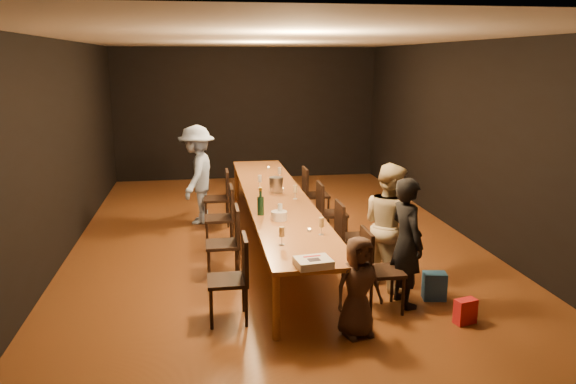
{
  "coord_description": "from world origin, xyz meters",
  "views": [
    {
      "loc": [
        -1.08,
        -7.96,
        2.72
      ],
      "look_at": [
        0.05,
        -0.79,
        1.0
      ],
      "focal_mm": 35.0,
      "sensor_mm": 36.0,
      "label": 1
    }
  ],
  "objects": [
    {
      "name": "chair_left_2",
      "position": [
        -0.85,
        0.0,
        0.47
      ],
      "size": [
        0.42,
        0.42,
        0.93
      ],
      "primitive_type": null,
      "rotation": [
        0.0,
        0.0,
        1.57
      ],
      "color": "black",
      "rests_on": "ground"
    },
    {
      "name": "chair_left_3",
      "position": [
        -0.85,
        1.2,
        0.47
      ],
      "size": [
        0.42,
        0.42,
        0.93
      ],
      "primitive_type": null,
      "rotation": [
        0.0,
        0.0,
        1.57
      ],
      "color": "black",
      "rests_on": "ground"
    },
    {
      "name": "tealight_near",
      "position": [
        0.15,
        -1.78,
        0.77
      ],
      "size": [
        0.05,
        0.05,
        0.03
      ],
      "primitive_type": "cylinder",
      "color": "#B2B7B2",
      "rests_on": "table"
    },
    {
      "name": "table",
      "position": [
        0.0,
        0.0,
        0.7
      ],
      "size": [
        0.9,
        6.0,
        0.75
      ],
      "color": "#95622B",
      "rests_on": "ground"
    },
    {
      "name": "ice_bucket",
      "position": [
        0.04,
        0.28,
        0.87
      ],
      "size": [
        0.24,
        0.24,
        0.23
      ],
      "primitive_type": "cylinder",
      "rotation": [
        0.0,
        0.0,
        0.14
      ],
      "color": "#A3A3A7",
      "rests_on": "table"
    },
    {
      "name": "champagne_bottle",
      "position": [
        -0.34,
        -0.97,
        0.93
      ],
      "size": [
        0.11,
        0.11,
        0.37
      ],
      "primitive_type": null,
      "rotation": [
        0.0,
        0.0,
        -0.33
      ],
      "color": "black",
      "rests_on": "table"
    },
    {
      "name": "wineglass_0",
      "position": [
        -0.24,
        -2.21,
        0.85
      ],
      "size": [
        0.06,
        0.06,
        0.21
      ],
      "primitive_type": null,
      "color": "beige",
      "rests_on": "table"
    },
    {
      "name": "ground",
      "position": [
        0.0,
        0.0,
        0.0
      ],
      "size": [
        10.0,
        10.0,
        0.0
      ],
      "primitive_type": "plane",
      "color": "#4E2813",
      "rests_on": "ground"
    },
    {
      "name": "man_blue",
      "position": [
        -1.15,
        1.41,
        0.83
      ],
      "size": [
        0.87,
        1.19,
        1.66
      ],
      "primitive_type": "imported",
      "rotation": [
        0.0,
        0.0,
        -1.82
      ],
      "color": "#97B4EA",
      "rests_on": "ground"
    },
    {
      "name": "gift_bag_blue",
      "position": [
        1.54,
        -2.23,
        0.16
      ],
      "size": [
        0.29,
        0.22,
        0.32
      ],
      "primitive_type": "cube",
      "rotation": [
        0.0,
        0.0,
        -0.17
      ],
      "color": "#2761AA",
      "rests_on": "ground"
    },
    {
      "name": "child",
      "position": [
        0.42,
        -2.93,
        0.52
      ],
      "size": [
        0.57,
        0.45,
        1.04
      ],
      "primitive_type": "imported",
      "rotation": [
        0.0,
        0.0,
        0.25
      ],
      "color": "#3E2B23",
      "rests_on": "ground"
    },
    {
      "name": "wineglass_1",
      "position": [
        0.26,
        -1.92,
        0.85
      ],
      "size": [
        0.06,
        0.06,
        0.21
      ],
      "primitive_type": null,
      "color": "beige",
      "rests_on": "table"
    },
    {
      "name": "chair_left_0",
      "position": [
        -0.85,
        -2.4,
        0.47
      ],
      "size": [
        0.42,
        0.42,
        0.93
      ],
      "primitive_type": null,
      "rotation": [
        0.0,
        0.0,
        1.57
      ],
      "color": "black",
      "rests_on": "ground"
    },
    {
      "name": "woman_birthday",
      "position": [
        1.15,
        -2.3,
        0.74
      ],
      "size": [
        0.44,
        0.59,
        1.47
      ],
      "primitive_type": "imported",
      "rotation": [
        0.0,
        0.0,
        1.73
      ],
      "color": "black",
      "rests_on": "ground"
    },
    {
      "name": "chair_right_0",
      "position": [
        0.85,
        -2.4,
        0.47
      ],
      "size": [
        0.42,
        0.42,
        0.93
      ],
      "primitive_type": null,
      "rotation": [
        0.0,
        0.0,
        -1.57
      ],
      "color": "black",
      "rests_on": "ground"
    },
    {
      "name": "woman_tan",
      "position": [
        1.15,
        -1.72,
        0.76
      ],
      "size": [
        0.8,
        0.9,
        1.53
      ],
      "primitive_type": "imported",
      "rotation": [
        0.0,
        0.0,
        1.92
      ],
      "color": "beige",
      "rests_on": "ground"
    },
    {
      "name": "chair_right_3",
      "position": [
        0.85,
        1.2,
        0.47
      ],
      "size": [
        0.42,
        0.42,
        0.93
      ],
      "primitive_type": null,
      "rotation": [
        0.0,
        0.0,
        -1.57
      ],
      "color": "black",
      "rests_on": "ground"
    },
    {
      "name": "gift_bag_red",
      "position": [
        1.62,
        -2.86,
        0.13
      ],
      "size": [
        0.25,
        0.18,
        0.27
      ],
      "primitive_type": "cube",
      "rotation": [
        0.0,
        0.0,
        0.25
      ],
      "color": "red",
      "rests_on": "ground"
    },
    {
      "name": "tealight_mid",
      "position": [
        0.15,
        0.39,
        0.77
      ],
      "size": [
        0.05,
        0.05,
        0.03
      ],
      "primitive_type": "cylinder",
      "color": "#B2B7B2",
      "rests_on": "table"
    },
    {
      "name": "wineglass_3",
      "position": [
        0.25,
        -0.19,
        0.85
      ],
      "size": [
        0.06,
        0.06,
        0.21
      ],
      "primitive_type": null,
      "color": "beige",
      "rests_on": "table"
    },
    {
      "name": "birthday_cake",
      "position": [
        -0.03,
        -2.9,
        0.79
      ],
      "size": [
        0.38,
        0.32,
        0.08
      ],
      "rotation": [
        0.0,
        0.0,
        0.13
      ],
      "color": "white",
      "rests_on": "table"
    },
    {
      "name": "tealight_far",
      "position": [
        0.15,
        2.17,
        0.77
      ],
      "size": [
        0.05,
        0.05,
        0.03
      ],
      "primitive_type": "cylinder",
      "color": "#B2B7B2",
      "rests_on": "table"
    },
    {
      "name": "chair_right_1",
      "position": [
        0.85,
        -1.2,
        0.47
      ],
      "size": [
        0.42,
        0.42,
        0.93
      ],
      "primitive_type": null,
      "rotation": [
        0.0,
        0.0,
        -1.57
      ],
      "color": "black",
      "rests_on": "ground"
    },
    {
      "name": "room_shell",
      "position": [
        0.0,
        0.0,
        2.08
      ],
      "size": [
        6.04,
        10.04,
        3.02
      ],
      "color": "black",
      "rests_on": "ground"
    },
    {
      "name": "wineglass_4",
      "position": [
        -0.18,
        0.6,
        0.85
      ],
      "size": [
        0.06,
        0.06,
        0.21
      ],
      "primitive_type": null,
      "color": "silver",
      "rests_on": "table"
    },
    {
      "name": "wineglass_5",
      "position": [
        0.22,
        1.17,
        0.85
      ],
      "size": [
        0.06,
        0.06,
        0.21
      ],
      "primitive_type": null,
      "color": "silver",
      "rests_on": "table"
    },
    {
      "name": "chair_right_2",
      "position": [
        0.85,
        0.0,
        0.47
      ],
      "size": [
        0.42,
        0.42,
        0.93
      ],
      "primitive_type": null,
      "rotation": [
        0.0,
        0.0,
        -1.57
      ],
      "color": "black",
      "rests_on": "ground"
    },
    {
      "name": "plate_stack",
      "position": [
        -0.13,
        -1.24,
        0.81
      ],
      "size": [
        0.25,
        0.25,
        0.11
      ],
      "primitive_type": "cylinder",
      "rotation": [
        0.0,
        0.0,
        0.27
      ],
      "color": "white",
      "rests_on": "table"
    },
    {
      "name": "wineglass_2",
      "position": [
        -0.12,
        -1.23,
        0.85
      ],
      "size": [
        0.06,
        0.06,
        0.21
      ],
      "primitive_type": null,
      "color": "silver",
      "rests_on": "table"
    },
    {
      "name": "chair_left_1",
      "position": [
        -0.85,
        -1.2,
        0.47
      ],
      "size": [
        0.42,
        0.42,
        0.93
      ],
      "primitive_type": null,
      "rotation": [
        0.0,
        0.0,
        1.57
      ],
      "color": "black",
      "rests_on": "ground"
    }
  ]
}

